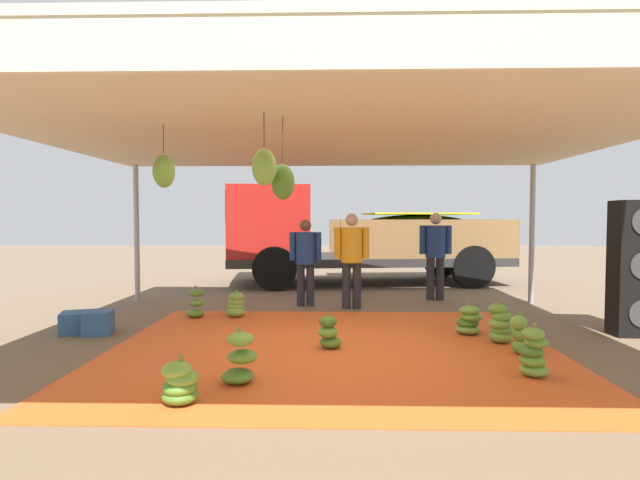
{
  "coord_description": "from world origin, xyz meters",
  "views": [
    {
      "loc": [
        -0.01,
        -5.96,
        1.62
      ],
      "look_at": [
        -0.19,
        1.4,
        1.29
      ],
      "focal_mm": 27.07,
      "sensor_mm": 36.0,
      "label": 1
    }
  ],
  "objects_px": {
    "speaker_stack": "(635,268)",
    "banana_bunch_0": "(469,321)",
    "banana_bunch_5": "(180,384)",
    "crate_0": "(98,323)",
    "banana_bunch_7": "(533,353)",
    "banana_bunch_8": "(236,305)",
    "banana_bunch_3": "(196,304)",
    "banana_bunch_4": "(329,333)",
    "cargo_truck_main": "(355,236)",
    "crate_1": "(82,322)",
    "worker_1": "(352,253)",
    "banana_bunch_2": "(500,324)",
    "worker_2": "(305,256)",
    "worker_0": "(435,249)",
    "banana_bunch_1": "(240,359)",
    "banana_bunch_6": "(521,336)"
  },
  "relations": [
    {
      "from": "worker_0",
      "to": "banana_bunch_1",
      "type": "bearing_deg",
      "value": -120.83
    },
    {
      "from": "banana_bunch_4",
      "to": "banana_bunch_1",
      "type": "bearing_deg",
      "value": -124.21
    },
    {
      "from": "worker_2",
      "to": "speaker_stack",
      "type": "xyz_separation_m",
      "value": [
        4.68,
        -2.15,
        -0.0
      ]
    },
    {
      "from": "banana_bunch_7",
      "to": "crate_0",
      "type": "xyz_separation_m",
      "value": [
        -5.32,
        1.68,
        -0.08
      ]
    },
    {
      "from": "banana_bunch_1",
      "to": "worker_2",
      "type": "height_order",
      "value": "worker_2"
    },
    {
      "from": "banana_bunch_8",
      "to": "cargo_truck_main",
      "type": "height_order",
      "value": "cargo_truck_main"
    },
    {
      "from": "crate_1",
      "to": "banana_bunch_1",
      "type": "bearing_deg",
      "value": -37.56
    },
    {
      "from": "banana_bunch_0",
      "to": "banana_bunch_2",
      "type": "distance_m",
      "value": 0.54
    },
    {
      "from": "banana_bunch_2",
      "to": "banana_bunch_7",
      "type": "bearing_deg",
      "value": -95.54
    },
    {
      "from": "banana_bunch_6",
      "to": "worker_1",
      "type": "xyz_separation_m",
      "value": [
        -1.9,
        2.9,
        0.78
      ]
    },
    {
      "from": "banana_bunch_2",
      "to": "banana_bunch_7",
      "type": "height_order",
      "value": "banana_bunch_7"
    },
    {
      "from": "banana_bunch_4",
      "to": "banana_bunch_8",
      "type": "distance_m",
      "value": 2.45
    },
    {
      "from": "banana_bunch_5",
      "to": "banana_bunch_3",
      "type": "bearing_deg",
      "value": 103.77
    },
    {
      "from": "cargo_truck_main",
      "to": "banana_bunch_4",
      "type": "bearing_deg",
      "value": -95.64
    },
    {
      "from": "banana_bunch_5",
      "to": "crate_1",
      "type": "relative_size",
      "value": 0.8
    },
    {
      "from": "worker_1",
      "to": "banana_bunch_2",
      "type": "bearing_deg",
      "value": -52.57
    },
    {
      "from": "banana_bunch_4",
      "to": "banana_bunch_7",
      "type": "height_order",
      "value": "banana_bunch_7"
    },
    {
      "from": "banana_bunch_0",
      "to": "banana_bunch_2",
      "type": "bearing_deg",
      "value": -59.83
    },
    {
      "from": "banana_bunch_3",
      "to": "banana_bunch_8",
      "type": "xyz_separation_m",
      "value": [
        0.65,
        0.04,
        -0.02
      ]
    },
    {
      "from": "worker_0",
      "to": "worker_2",
      "type": "bearing_deg",
      "value": -163.91
    },
    {
      "from": "banana_bunch_8",
      "to": "banana_bunch_0",
      "type": "bearing_deg",
      "value": -17.69
    },
    {
      "from": "banana_bunch_7",
      "to": "cargo_truck_main",
      "type": "relative_size",
      "value": 0.08
    },
    {
      "from": "banana_bunch_7",
      "to": "banana_bunch_8",
      "type": "relative_size",
      "value": 1.26
    },
    {
      "from": "banana_bunch_5",
      "to": "crate_0",
      "type": "relative_size",
      "value": 1.19
    },
    {
      "from": "banana_bunch_6",
      "to": "worker_2",
      "type": "relative_size",
      "value": 0.31
    },
    {
      "from": "banana_bunch_4",
      "to": "worker_1",
      "type": "bearing_deg",
      "value": 81.82
    },
    {
      "from": "banana_bunch_7",
      "to": "worker_1",
      "type": "bearing_deg",
      "value": 114.52
    },
    {
      "from": "worker_0",
      "to": "banana_bunch_5",
      "type": "bearing_deg",
      "value": -121.44
    },
    {
      "from": "worker_2",
      "to": "speaker_stack",
      "type": "bearing_deg",
      "value": -24.67
    },
    {
      "from": "speaker_stack",
      "to": "crate_1",
      "type": "relative_size",
      "value": 3.51
    },
    {
      "from": "banana_bunch_3",
      "to": "worker_1",
      "type": "bearing_deg",
      "value": 18.29
    },
    {
      "from": "worker_1",
      "to": "crate_1",
      "type": "bearing_deg",
      "value": -153.49
    },
    {
      "from": "banana_bunch_2",
      "to": "banana_bunch_4",
      "type": "relative_size",
      "value": 1.22
    },
    {
      "from": "banana_bunch_5",
      "to": "banana_bunch_7",
      "type": "height_order",
      "value": "banana_bunch_7"
    },
    {
      "from": "banana_bunch_5",
      "to": "banana_bunch_4",
      "type": "bearing_deg",
      "value": 55.08
    },
    {
      "from": "banana_bunch_7",
      "to": "crate_1",
      "type": "relative_size",
      "value": 1.05
    },
    {
      "from": "banana_bunch_5",
      "to": "cargo_truck_main",
      "type": "height_order",
      "value": "cargo_truck_main"
    },
    {
      "from": "banana_bunch_3",
      "to": "banana_bunch_6",
      "type": "xyz_separation_m",
      "value": [
        4.48,
        -2.05,
        0.01
      ]
    },
    {
      "from": "banana_bunch_0",
      "to": "banana_bunch_7",
      "type": "xyz_separation_m",
      "value": [
        0.14,
        -1.81,
        0.05
      ]
    },
    {
      "from": "cargo_truck_main",
      "to": "banana_bunch_3",
      "type": "bearing_deg",
      "value": -123.01
    },
    {
      "from": "cargo_truck_main",
      "to": "crate_1",
      "type": "bearing_deg",
      "value": -127.37
    },
    {
      "from": "banana_bunch_2",
      "to": "worker_0",
      "type": "height_order",
      "value": "worker_0"
    },
    {
      "from": "banana_bunch_2",
      "to": "worker_2",
      "type": "height_order",
      "value": "worker_2"
    },
    {
      "from": "worker_1",
      "to": "speaker_stack",
      "type": "bearing_deg",
      "value": -26.5
    },
    {
      "from": "banana_bunch_1",
      "to": "banana_bunch_3",
      "type": "xyz_separation_m",
      "value": [
        -1.32,
        3.14,
        -0.02
      ]
    },
    {
      "from": "banana_bunch_6",
      "to": "crate_1",
      "type": "distance_m",
      "value": 5.88
    },
    {
      "from": "banana_bunch_2",
      "to": "banana_bunch_8",
      "type": "distance_m",
      "value": 4.08
    },
    {
      "from": "banana_bunch_7",
      "to": "worker_2",
      "type": "distance_m",
      "value": 4.76
    },
    {
      "from": "banana_bunch_0",
      "to": "banana_bunch_2",
      "type": "xyz_separation_m",
      "value": [
        0.27,
        -0.47,
        0.05
      ]
    },
    {
      "from": "speaker_stack",
      "to": "banana_bunch_0",
      "type": "bearing_deg",
      "value": -179.68
    }
  ]
}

